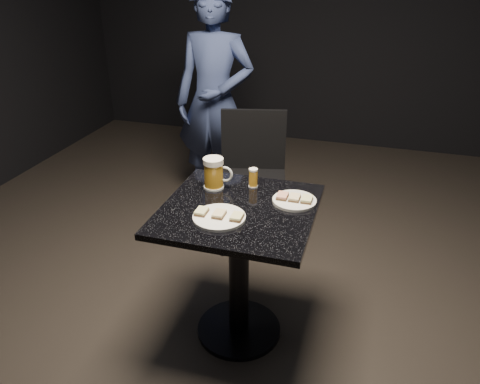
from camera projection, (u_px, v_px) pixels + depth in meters
name	position (u px, v px, depth m)	size (l,w,h in m)	color
floor	(239.00, 330.00, 2.50)	(6.00, 6.00, 0.00)	black
plate_large	(219.00, 217.00, 2.06)	(0.24, 0.24, 0.01)	white
plate_small	(294.00, 201.00, 2.20)	(0.21, 0.21, 0.01)	white
patron	(214.00, 103.00, 3.43)	(0.60, 0.40, 1.65)	navy
table	(239.00, 251.00, 2.27)	(0.70, 0.70, 0.75)	black
beer_mug	(214.00, 173.00, 2.31)	(0.15, 0.10, 0.16)	silver
beer_tumbler	(253.00, 178.00, 2.33)	(0.05, 0.05, 0.10)	silver
chair	(253.00, 171.00, 3.13)	(0.52, 0.52, 0.89)	black
canapes_on_plate_large	(219.00, 214.00, 2.06)	(0.21, 0.07, 0.02)	#4C3521
canapes_on_plate_small	(295.00, 198.00, 2.20)	(0.17, 0.07, 0.02)	#4C3521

